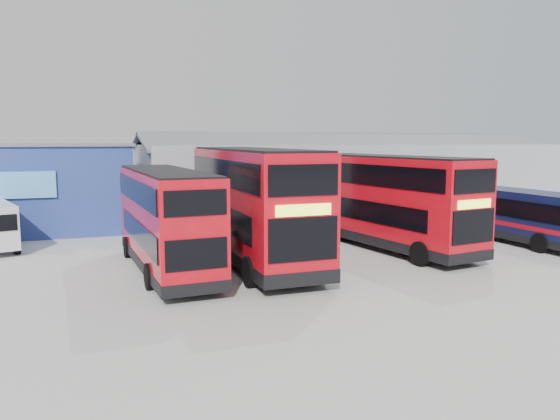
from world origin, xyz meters
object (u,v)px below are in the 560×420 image
object	(u,v)px
maintenance_shed	(345,176)
double_decker_centre	(253,206)
double_decker_left	(166,222)
double_decker_right	(387,203)
office_block	(24,187)
single_decker_blue	(513,216)

from	to	relation	value
maintenance_shed	double_decker_centre	xyz separation A→B (m)	(-11.71, -14.66, -0.13)
double_decker_left	double_decker_right	size ratio (longest dim) A/B	0.90
office_block	maintenance_shed	bearing A→B (deg)	5.21
office_block	double_decker_centre	world-z (taller)	office_block
double_decker_left	single_decker_blue	xyz separation A→B (m)	(18.19, 0.68, -0.70)
maintenance_shed	double_decker_left	distance (m)	21.81
maintenance_shed	double_decker_left	xyz separation A→B (m)	(-15.54, -15.29, -0.54)
maintenance_shed	office_block	bearing A→B (deg)	-174.79
double_decker_centre	single_decker_blue	size ratio (longest dim) A/B	1.16
double_decker_left	single_decker_blue	world-z (taller)	double_decker_left
double_decker_centre	single_decker_blue	bearing A→B (deg)	-0.09
double_decker_left	single_decker_blue	distance (m)	18.22
maintenance_shed	single_decker_blue	bearing A→B (deg)	-79.70
office_block	double_decker_right	size ratio (longest dim) A/B	1.11
maintenance_shed	double_decker_right	distance (m)	14.79
office_block	double_decker_left	world-z (taller)	office_block
double_decker_right	single_decker_blue	distance (m)	7.35
double_decker_right	office_block	bearing A→B (deg)	136.37
office_block	single_decker_blue	size ratio (longest dim) A/B	1.21
office_block	double_decker_left	xyz separation A→B (m)	(6.46, -13.28, -0.51)
double_decker_left	double_decker_right	bearing A→B (deg)	-176.91
double_decker_centre	double_decker_right	xyz separation A→B (m)	(7.09, 0.61, -0.19)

